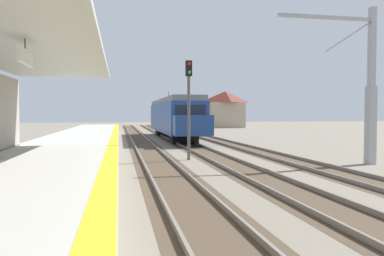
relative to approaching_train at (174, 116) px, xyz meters
The scene contains 8 objects.
station_platform 22.78m from the approaching_train, 110.09° to the right, with size 5.00×80.00×0.91m.
track_pair_nearest_platform 17.79m from the approaching_train, 101.11° to the right, with size 2.34×120.00×0.16m.
track_pair_middle 17.46m from the approaching_train, 90.01° to the right, with size 2.34×120.00×0.16m.
track_pair_far_side 17.79m from the approaching_train, 78.92° to the right, with size 2.34×120.00×0.16m.
approaching_train is the anchor object (origin of this frame).
rail_signal_post 16.84m from the approaching_train, 95.67° to the right, with size 0.32×0.34×5.20m.
catenary_pylon_far_side 21.03m from the approaching_train, 72.45° to the right, with size 5.00×0.40×7.50m.
distant_trackside_house 30.94m from the approaching_train, 64.60° to the left, with size 6.60×5.28×6.40m.
Camera 1 is at (0.04, 1.32, 2.43)m, focal length 35.04 mm.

